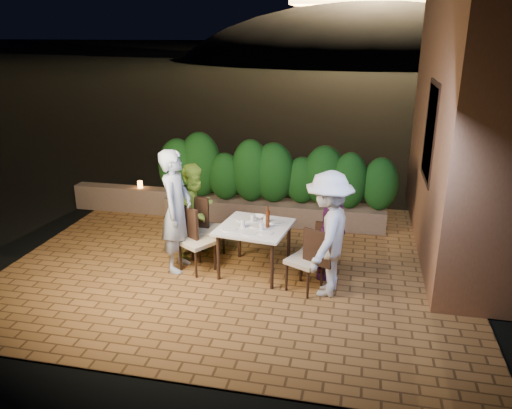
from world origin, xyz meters
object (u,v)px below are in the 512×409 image
(chair_right_back, at_px, (316,248))
(diner_purple, at_px, (332,227))
(diner_blue, at_px, (176,211))
(chair_left_back, at_px, (208,228))
(chair_right_front, at_px, (305,259))
(dining_table, at_px, (255,249))
(diner_green, at_px, (196,210))
(diner_white, at_px, (328,234))
(chair_left_front, at_px, (197,241))
(beer_bottle, at_px, (268,217))
(bowl, at_px, (258,217))
(parapet_lamp, at_px, (140,185))

(chair_right_back, bearing_deg, diner_purple, -178.74)
(diner_blue, bearing_deg, chair_left_back, -36.66)
(chair_right_front, relative_size, diner_blue, 0.50)
(dining_table, xyz_separation_m, diner_blue, (-1.17, -0.12, 0.56))
(diner_green, distance_m, diner_white, 2.33)
(chair_left_front, relative_size, diner_purple, 0.61)
(chair_right_front, xyz_separation_m, diner_blue, (-1.97, 0.27, 0.47))
(beer_bottle, bearing_deg, chair_left_back, 161.28)
(chair_right_front, relative_size, chair_right_back, 1.12)
(chair_right_back, distance_m, diner_blue, 2.15)
(chair_right_front, xyz_separation_m, chair_right_back, (0.10, 0.53, -0.05))
(dining_table, height_order, diner_purple, diner_purple)
(chair_left_front, bearing_deg, chair_left_back, 119.35)
(diner_green, xyz_separation_m, diner_purple, (2.20, -0.33, 0.03))
(chair_right_front, xyz_separation_m, diner_white, (0.30, -0.02, 0.41))
(diner_green, bearing_deg, bowl, -71.76)
(chair_right_front, bearing_deg, diner_white, -156.55)
(beer_bottle, distance_m, chair_left_back, 1.17)
(chair_right_front, relative_size, parapet_lamp, 6.73)
(chair_left_back, bearing_deg, dining_table, -17.75)
(beer_bottle, xyz_separation_m, chair_right_back, (0.71, 0.14, -0.49))
(chair_left_front, xyz_separation_m, diner_green, (-0.20, 0.56, 0.28))
(dining_table, height_order, bowl, bowl)
(dining_table, xyz_separation_m, chair_left_front, (-0.86, -0.12, 0.11))
(chair_left_front, height_order, chair_right_back, chair_left_front)
(parapet_lamp, bearing_deg, diner_blue, -53.88)
(beer_bottle, distance_m, chair_left_front, 1.15)
(diner_blue, bearing_deg, diner_green, -12.01)
(chair_right_back, bearing_deg, chair_left_back, 4.18)
(dining_table, relative_size, diner_purple, 0.63)
(chair_left_front, bearing_deg, parapet_lamp, 163.01)
(chair_left_front, bearing_deg, diner_purple, 38.49)
(bowl, xyz_separation_m, diner_purple, (1.15, -0.22, 0.02))
(diner_green, bearing_deg, chair_right_back, -74.27)
(beer_bottle, bearing_deg, diner_green, 160.73)
(chair_left_front, xyz_separation_m, chair_right_front, (1.66, -0.27, -0.01))
(chair_left_front, distance_m, chair_right_front, 1.69)
(chair_left_front, height_order, diner_white, diner_white)
(bowl, relative_size, chair_left_back, 0.18)
(chair_right_back, height_order, diner_green, diner_green)
(chair_right_back, distance_m, diner_white, 0.74)
(diner_green, bearing_deg, beer_bottle, -84.98)
(chair_left_back, xyz_separation_m, chair_right_back, (1.75, -0.21, -0.08))
(bowl, bearing_deg, diner_purple, -11.04)
(chair_right_front, distance_m, diner_green, 2.06)
(diner_green, relative_size, diner_white, 0.87)
(dining_table, distance_m, chair_left_front, 0.88)
(dining_table, relative_size, chair_right_back, 1.18)
(bowl, distance_m, diner_purple, 1.17)
(dining_table, distance_m, chair_right_back, 0.92)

